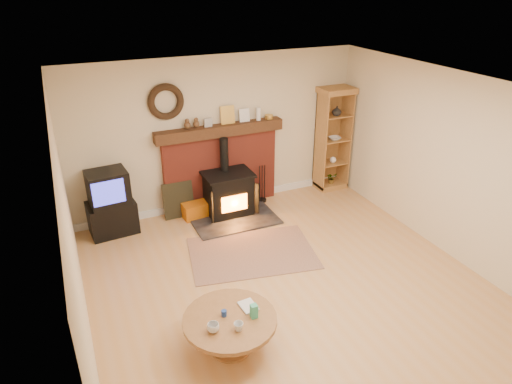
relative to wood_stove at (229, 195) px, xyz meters
name	(u,v)px	position (x,y,z in m)	size (l,w,h in m)	color
ground	(292,290)	(0.01, -2.27, -0.37)	(5.50, 5.50, 0.00)	tan
room_shell	(292,166)	(-0.01, -2.18, 1.35)	(5.02, 5.52, 2.61)	beige
chimney_breast	(221,163)	(0.01, 0.39, 0.43)	(2.20, 0.22, 1.78)	#9A3527
wood_stove	(229,195)	(0.00, 0.00, 0.00)	(1.40, 1.00, 1.31)	black
area_rug	(252,253)	(-0.13, -1.27, -0.36)	(1.81, 1.24, 0.01)	brown
tv_unit	(111,204)	(-1.90, 0.19, 0.13)	(0.75, 0.56, 1.05)	black
curio_cabinet	(332,139)	(2.17, 0.28, 0.60)	(0.62, 0.45, 1.93)	olive
firelog_box	(196,210)	(-0.56, 0.13, -0.24)	(0.42, 0.26, 0.26)	orange
leaning_painting	(178,200)	(-0.80, 0.28, -0.06)	(0.51, 0.03, 0.62)	black
fire_tools	(262,194)	(0.72, 0.23, -0.24)	(0.16, 0.16, 0.70)	black
coffee_table	(230,324)	(-1.11, -2.92, -0.02)	(1.01, 1.01, 0.59)	brown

